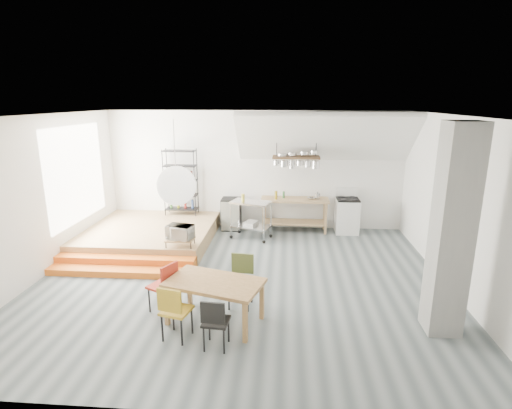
# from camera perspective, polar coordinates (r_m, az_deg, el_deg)

# --- Properties ---
(floor) EXTENTS (8.00, 8.00, 0.00)m
(floor) POSITION_cam_1_polar(r_m,az_deg,el_deg) (8.08, -2.19, -10.71)
(floor) COLOR #4E585B
(floor) RESTS_ON ground
(wall_back) EXTENTS (8.00, 0.04, 3.20)m
(wall_back) POSITION_cam_1_polar(r_m,az_deg,el_deg) (10.94, -0.16, 4.91)
(wall_back) COLOR silver
(wall_back) RESTS_ON ground
(wall_left) EXTENTS (0.04, 7.00, 3.20)m
(wall_left) POSITION_cam_1_polar(r_m,az_deg,el_deg) (8.93, -28.73, 0.80)
(wall_left) COLOR silver
(wall_left) RESTS_ON ground
(wall_right) EXTENTS (0.04, 7.00, 3.20)m
(wall_right) POSITION_cam_1_polar(r_m,az_deg,el_deg) (8.11, 27.01, -0.25)
(wall_right) COLOR silver
(wall_right) RESTS_ON ground
(ceiling) EXTENTS (8.00, 7.00, 0.02)m
(ceiling) POSITION_cam_1_polar(r_m,az_deg,el_deg) (7.30, -2.44, 12.59)
(ceiling) COLOR white
(ceiling) RESTS_ON wall_back
(slope_ceiling) EXTENTS (4.40, 1.44, 1.32)m
(slope_ceiling) POSITION_cam_1_polar(r_m,az_deg,el_deg) (10.23, 9.79, 9.37)
(slope_ceiling) COLOR white
(slope_ceiling) RESTS_ON wall_back
(window_pane) EXTENTS (0.02, 2.50, 2.20)m
(window_pane) POSITION_cam_1_polar(r_m,az_deg,el_deg) (10.14, -24.25, 3.95)
(window_pane) COLOR white
(window_pane) RESTS_ON wall_left
(platform) EXTENTS (3.00, 3.00, 0.40)m
(platform) POSITION_cam_1_polar(r_m,az_deg,el_deg) (10.37, -14.79, -4.15)
(platform) COLOR #9F7D4F
(platform) RESTS_ON ground
(step_lower) EXTENTS (3.00, 0.35, 0.13)m
(step_lower) POSITION_cam_1_polar(r_m,az_deg,el_deg) (8.73, -18.90, -9.06)
(step_lower) COLOR orange
(step_lower) RESTS_ON ground
(step_upper) EXTENTS (3.00, 0.35, 0.27)m
(step_upper) POSITION_cam_1_polar(r_m,az_deg,el_deg) (9.00, -18.07, -7.81)
(step_upper) COLOR orange
(step_upper) RESTS_ON ground
(concrete_column) EXTENTS (0.50, 0.50, 3.20)m
(concrete_column) POSITION_cam_1_polar(r_m,az_deg,el_deg) (6.51, 26.19, -3.55)
(concrete_column) COLOR gray
(concrete_column) RESTS_ON ground
(kitchen_counter) EXTENTS (1.80, 0.60, 0.91)m
(kitchen_counter) POSITION_cam_1_polar(r_m,az_deg,el_deg) (10.78, 5.53, -0.62)
(kitchen_counter) COLOR #9F7D4F
(kitchen_counter) RESTS_ON ground
(stove) EXTENTS (0.60, 0.60, 1.18)m
(stove) POSITION_cam_1_polar(r_m,az_deg,el_deg) (10.95, 12.86, -1.49)
(stove) COLOR white
(stove) RESTS_ON ground
(pot_rack) EXTENTS (1.20, 0.50, 1.43)m
(pot_rack) POSITION_cam_1_polar(r_m,az_deg,el_deg) (10.28, 5.89, 6.31)
(pot_rack) COLOR #3E2918
(pot_rack) RESTS_ON ceiling
(wire_shelving) EXTENTS (0.88, 0.38, 1.80)m
(wire_shelving) POSITION_cam_1_polar(r_m,az_deg,el_deg) (11.04, -10.71, 3.30)
(wire_shelving) COLOR black
(wire_shelving) RESTS_ON platform
(microwave_shelf) EXTENTS (0.60, 0.40, 0.16)m
(microwave_shelf) POSITION_cam_1_polar(r_m,az_deg,el_deg) (8.81, -10.77, -4.92)
(microwave_shelf) COLOR #9F7D4F
(microwave_shelf) RESTS_ON platform
(paper_lantern) EXTENTS (0.60, 0.60, 0.60)m
(paper_lantern) POSITION_cam_1_polar(r_m,az_deg,el_deg) (6.23, -11.29, 2.66)
(paper_lantern) COLOR white
(paper_lantern) RESTS_ON ceiling
(dining_table) EXTENTS (1.67, 1.23, 0.71)m
(dining_table) POSITION_cam_1_polar(r_m,az_deg,el_deg) (6.46, -5.97, -11.46)
(dining_table) COLOR olive
(dining_table) RESTS_ON ground
(chair_mustard) EXTENTS (0.49, 0.49, 0.88)m
(chair_mustard) POSITION_cam_1_polar(r_m,az_deg,el_deg) (6.14, -11.66, -14.33)
(chair_mustard) COLOR #A6831C
(chair_mustard) RESTS_ON ground
(chair_black) EXTENTS (0.39, 0.39, 0.80)m
(chair_black) POSITION_cam_1_polar(r_m,az_deg,el_deg) (5.87, -5.91, -16.06)
(chair_black) COLOR black
(chair_black) RESTS_ON ground
(chair_olive) EXTENTS (0.46, 0.46, 0.90)m
(chair_olive) POSITION_cam_1_polar(r_m,az_deg,el_deg) (6.98, -2.11, -10.12)
(chair_olive) COLOR #4F5B2B
(chair_olive) RESTS_ON ground
(chair_red) EXTENTS (0.54, 0.54, 0.88)m
(chair_red) POSITION_cam_1_polar(r_m,az_deg,el_deg) (6.92, -12.83, -10.88)
(chair_red) COLOR #B52B19
(chair_red) RESTS_ON ground
(rolling_cart) EXTENTS (1.11, 0.83, 0.98)m
(rolling_cart) POSITION_cam_1_polar(r_m,az_deg,el_deg) (10.18, -0.73, -1.44)
(rolling_cart) COLOR silver
(rolling_cart) RESTS_ON ground
(mini_fridge) EXTENTS (0.51, 0.51, 0.87)m
(mini_fridge) POSITION_cam_1_polar(r_m,az_deg,el_deg) (10.98, -3.55, -1.34)
(mini_fridge) COLOR black
(mini_fridge) RESTS_ON ground
(microwave) EXTENTS (0.61, 0.48, 0.30)m
(microwave) POSITION_cam_1_polar(r_m,az_deg,el_deg) (8.76, -10.82, -3.88)
(microwave) COLOR beige
(microwave) RESTS_ON microwave_shelf
(bowl) EXTENTS (0.27, 0.27, 0.05)m
(bowl) POSITION_cam_1_polar(r_m,az_deg,el_deg) (10.67, 7.90, 0.87)
(bowl) COLOR silver
(bowl) RESTS_ON kitchen_counter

